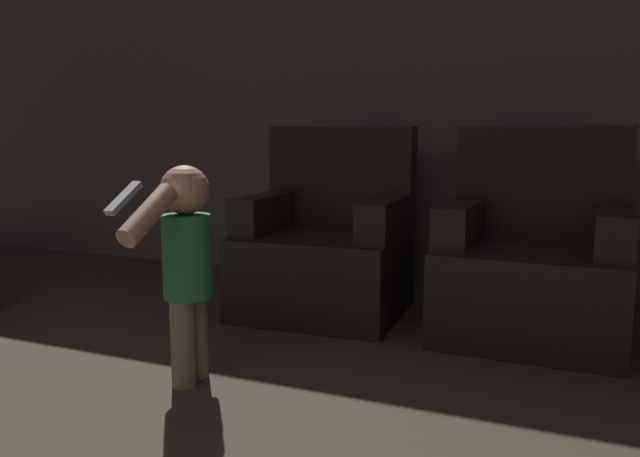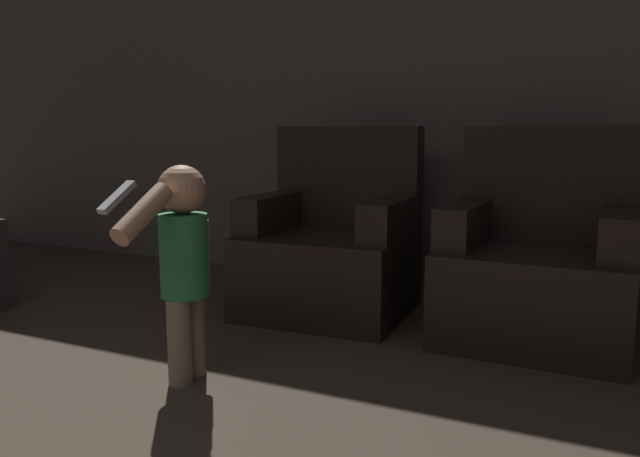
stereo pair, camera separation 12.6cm
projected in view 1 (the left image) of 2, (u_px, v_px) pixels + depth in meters
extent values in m
cube|color=#51493F|center=(397.00, 83.00, 3.97)|extent=(8.40, 0.05, 2.60)
cube|color=black|center=(323.00, 273.00, 3.42)|extent=(0.89, 0.83, 0.44)
cube|color=black|center=(342.00, 176.00, 3.63)|extent=(0.86, 0.20, 0.58)
cube|color=black|center=(266.00, 212.00, 3.49)|extent=(0.19, 0.64, 0.20)
cube|color=black|center=(385.00, 218.00, 3.25)|extent=(0.19, 0.64, 0.20)
cube|color=black|center=(530.00, 293.00, 3.00)|extent=(0.86, 0.80, 0.44)
cube|color=black|center=(541.00, 182.00, 3.21)|extent=(0.85, 0.17, 0.58)
cube|color=black|center=(461.00, 222.00, 3.09)|extent=(0.17, 0.63, 0.20)
cube|color=black|center=(614.00, 231.00, 2.82)|extent=(0.17, 0.63, 0.20)
cylinder|color=brown|center=(183.00, 344.00, 2.42)|extent=(0.09, 0.09, 0.34)
cylinder|color=brown|center=(196.00, 336.00, 2.52)|extent=(0.09, 0.09, 0.34)
cylinder|color=#236638|center=(187.00, 256.00, 2.42)|extent=(0.19, 0.19, 0.33)
sphere|color=#A37556|center=(185.00, 190.00, 2.38)|extent=(0.19, 0.19, 0.19)
cylinder|color=#A37556|center=(202.00, 254.00, 2.53)|extent=(0.08, 0.08, 0.28)
cylinder|color=#A37556|center=(148.00, 214.00, 2.17)|extent=(0.08, 0.28, 0.20)
cube|color=#99999E|center=(124.00, 198.00, 2.05)|extent=(0.04, 0.16, 0.10)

